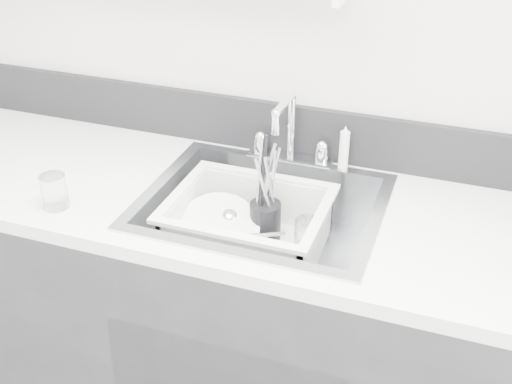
% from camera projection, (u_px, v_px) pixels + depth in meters
% --- Properties ---
extents(counter_run, '(3.20, 0.62, 0.92)m').
position_uv_depth(counter_run, '(262.00, 331.00, 1.95)').
color(counter_run, '#242428').
rests_on(counter_run, ground).
extents(backsplash, '(3.20, 0.02, 0.16)m').
position_uv_depth(backsplash, '(295.00, 131.00, 1.92)').
color(backsplash, black).
rests_on(backsplash, counter_run).
extents(sink, '(0.64, 0.52, 0.20)m').
position_uv_depth(sink, '(262.00, 230.00, 1.76)').
color(sink, silver).
rests_on(sink, counter_run).
extents(faucet, '(0.26, 0.18, 0.23)m').
position_uv_depth(faucet, '(290.00, 144.00, 1.89)').
color(faucet, silver).
rests_on(faucet, counter_run).
extents(side_sprayer, '(0.03, 0.03, 0.14)m').
position_uv_depth(side_sprayer, '(344.00, 148.00, 1.84)').
color(side_sprayer, white).
rests_on(side_sprayer, counter_run).
extents(wash_tub, '(0.44, 0.36, 0.17)m').
position_uv_depth(wash_tub, '(248.00, 227.00, 1.77)').
color(wash_tub, white).
rests_on(wash_tub, sink).
extents(plate_stack, '(0.28, 0.27, 0.11)m').
position_uv_depth(plate_stack, '(222.00, 236.00, 1.80)').
color(plate_stack, white).
rests_on(plate_stack, wash_tub).
extents(utensil_cup, '(0.09, 0.09, 0.30)m').
position_uv_depth(utensil_cup, '(265.00, 218.00, 1.82)').
color(utensil_cup, black).
rests_on(utensil_cup, wash_tub).
extents(ladle, '(0.25, 0.25, 0.07)m').
position_uv_depth(ladle, '(239.00, 237.00, 1.78)').
color(ladle, silver).
rests_on(ladle, wash_tub).
extents(tumbler_in_tub, '(0.08, 0.08, 0.10)m').
position_uv_depth(tumbler_in_tub, '(307.00, 235.00, 1.77)').
color(tumbler_in_tub, white).
rests_on(tumbler_in_tub, wash_tub).
extents(tumbler_counter, '(0.08, 0.08, 0.09)m').
position_uv_depth(tumbler_counter, '(54.00, 192.00, 1.68)').
color(tumbler_counter, white).
rests_on(tumbler_counter, counter_run).
extents(bowl_small, '(0.14, 0.14, 0.03)m').
position_uv_depth(bowl_small, '(275.00, 259.00, 1.73)').
color(bowl_small, white).
rests_on(bowl_small, wash_tub).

